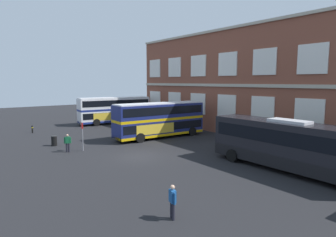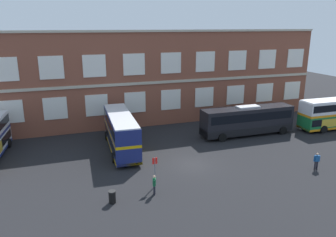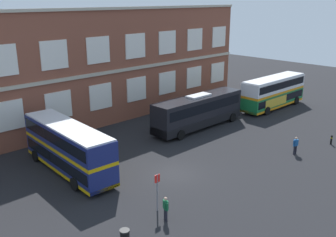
% 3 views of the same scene
% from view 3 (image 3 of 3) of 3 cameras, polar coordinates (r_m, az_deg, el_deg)
% --- Properties ---
extents(ground_plane, '(120.00, 120.00, 0.00)m').
position_cam_3_polar(ground_plane, '(33.24, -1.64, -7.13)').
color(ground_plane, black).
extents(brick_terminal_building, '(45.74, 8.19, 12.94)m').
position_cam_3_polar(brick_terminal_building, '(45.30, -13.11, 7.52)').
color(brick_terminal_building, brown).
rests_on(brick_terminal_building, ground).
extents(double_decker_middle, '(3.31, 11.12, 4.07)m').
position_cam_3_polar(double_decker_middle, '(32.54, -14.65, -4.17)').
color(double_decker_middle, navy).
rests_on(double_decker_middle, ground).
extents(double_decker_far, '(11.04, 2.99, 4.07)m').
position_cam_3_polar(double_decker_far, '(51.78, 15.44, 3.84)').
color(double_decker_far, '#197038').
rests_on(double_decker_far, ground).
extents(touring_coach, '(12.02, 2.95, 3.80)m').
position_cam_3_polar(touring_coach, '(42.26, 4.55, 1.06)').
color(touring_coach, black).
rests_on(touring_coach, ground).
extents(waiting_passenger, '(0.37, 0.63, 1.70)m').
position_cam_3_polar(waiting_passenger, '(25.36, -0.35, -13.14)').
color(waiting_passenger, black).
rests_on(waiting_passenger, ground).
extents(second_passenger, '(0.64, 0.34, 1.70)m').
position_cam_3_polar(second_passenger, '(37.22, 18.46, -3.74)').
color(second_passenger, black).
rests_on(second_passenger, ground).
extents(bus_stand_flag, '(0.44, 0.10, 2.70)m').
position_cam_3_polar(bus_stand_flag, '(26.08, -1.62, -10.45)').
color(bus_stand_flag, slate).
rests_on(bus_stand_flag, ground).
extents(safety_bollard_east, '(0.19, 0.19, 0.95)m').
position_cam_3_polar(safety_bollard_east, '(41.12, 23.15, -2.91)').
color(safety_bollard_east, black).
rests_on(safety_bollard_east, ground).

